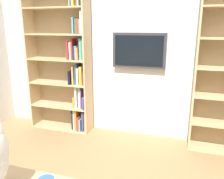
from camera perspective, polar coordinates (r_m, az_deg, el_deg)
name	(u,v)px	position (r m, az deg, el deg)	size (l,w,h in m)	color
wall_back	(139,42)	(3.28, 6.68, 11.52)	(4.52, 0.06, 2.70)	silver
bookshelf_right	(67,62)	(3.51, -11.01, 6.68)	(0.95, 0.28, 2.17)	tan
wall_mounted_tv	(139,51)	(3.21, 6.61, 9.42)	(0.72, 0.07, 0.47)	#333338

